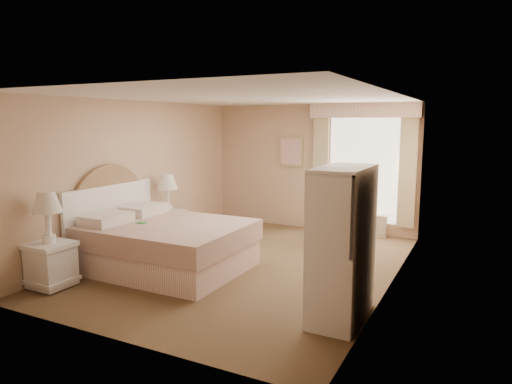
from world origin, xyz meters
The scene contains 9 objects.
room centered at (0.00, 0.00, 1.25)m, with size 4.21×5.51×2.51m.
window centered at (1.05, 2.65, 1.34)m, with size 2.05×0.22×2.51m.
framed_art centered at (-0.45, 2.71, 1.55)m, with size 0.52×0.04×0.62m.
bed centered at (-1.11, -0.72, 0.39)m, with size 2.32×1.83×1.62m.
nightstand_near centered at (-1.84, -2.02, 0.47)m, with size 0.52×0.52×1.25m.
nightstand_far centered at (-1.84, 0.44, 0.46)m, with size 0.51×0.51×1.22m.
round_table centered at (0.72, 2.01, 0.47)m, with size 0.67×0.67×0.71m.
cafe_chair centered at (0.62, 2.20, 0.58)m, with size 0.59×0.59×1.00m.
armoire centered at (1.81, -1.23, 0.70)m, with size 0.51×1.01×1.68m.
Camera 1 is at (3.14, -5.93, 2.14)m, focal length 32.00 mm.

